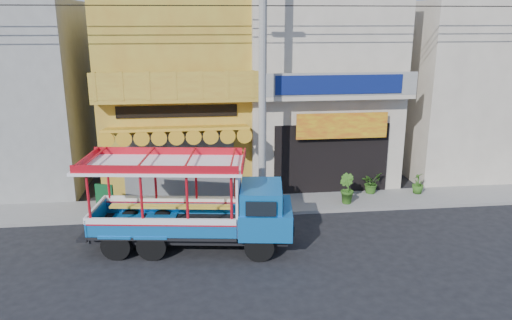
# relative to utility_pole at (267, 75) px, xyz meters

# --- Properties ---
(ground) EXTENTS (90.00, 90.00, 0.00)m
(ground) POSITION_rel_utility_pole_xyz_m (0.85, -3.30, -5.03)
(ground) COLOR black
(ground) RESTS_ON ground
(sidewalk) EXTENTS (30.00, 2.00, 0.12)m
(sidewalk) POSITION_rel_utility_pole_xyz_m (0.85, 0.70, -4.97)
(sidewalk) COLOR slate
(sidewalk) RESTS_ON ground
(shophouse_left) EXTENTS (6.00, 7.50, 8.24)m
(shophouse_left) POSITION_rel_utility_pole_xyz_m (-3.15, 4.66, -0.92)
(shophouse_left) COLOR #AC7B26
(shophouse_left) RESTS_ON ground
(shophouse_right) EXTENTS (6.00, 6.75, 8.24)m
(shophouse_right) POSITION_rel_utility_pole_xyz_m (2.85, 4.66, -0.93)
(shophouse_right) COLOR #AFA38F
(shophouse_right) RESTS_ON ground
(party_pilaster) EXTENTS (0.35, 0.30, 8.00)m
(party_pilaster) POSITION_rel_utility_pole_xyz_m (-0.15, 1.55, -1.03)
(party_pilaster) COLOR #AFA38F
(party_pilaster) RESTS_ON ground
(filler_building_left) EXTENTS (6.00, 6.00, 7.60)m
(filler_building_left) POSITION_rel_utility_pole_xyz_m (-10.15, 4.70, -1.23)
(filler_building_left) COLOR gray
(filler_building_left) RESTS_ON ground
(filler_building_right) EXTENTS (6.00, 6.00, 7.60)m
(filler_building_right) POSITION_rel_utility_pole_xyz_m (9.85, 4.70, -1.23)
(filler_building_right) COLOR #AFA38F
(filler_building_right) RESTS_ON ground
(utility_pole) EXTENTS (28.00, 0.26, 9.00)m
(utility_pole) POSITION_rel_utility_pole_xyz_m (0.00, 0.00, 0.00)
(utility_pole) COLOR gray
(utility_pole) RESTS_ON ground
(songthaew_truck) EXTENTS (6.57, 2.91, 2.96)m
(songthaew_truck) POSITION_rel_utility_pole_xyz_m (-2.25, -2.63, -3.60)
(songthaew_truck) COLOR black
(songthaew_truck) RESTS_ON ground
(green_sign) EXTENTS (0.67, 0.48, 1.04)m
(green_sign) POSITION_rel_utility_pole_xyz_m (-5.82, 0.51, -4.47)
(green_sign) COLOR black
(green_sign) RESTS_ON sidewalk
(potted_plant_a) EXTENTS (1.01, 0.97, 0.86)m
(potted_plant_a) POSITION_rel_utility_pole_xyz_m (4.45, 1.36, -4.48)
(potted_plant_a) COLOR #2E5C1A
(potted_plant_a) RESTS_ON sidewalk
(potted_plant_b) EXTENTS (0.67, 0.75, 1.13)m
(potted_plant_b) POSITION_rel_utility_pole_xyz_m (3.13, 0.38, -4.35)
(potted_plant_b) COLOR #2E5C1A
(potted_plant_b) RESTS_ON sidewalk
(potted_plant_c) EXTENTS (0.67, 0.67, 0.85)m
(potted_plant_c) POSITION_rel_utility_pole_xyz_m (6.31, 1.09, -4.49)
(potted_plant_c) COLOR #2E5C1A
(potted_plant_c) RESTS_ON sidewalk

